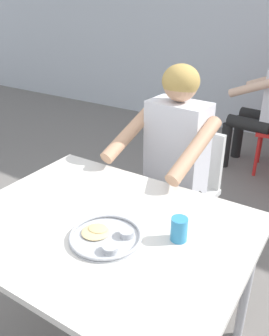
# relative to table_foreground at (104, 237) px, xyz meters

# --- Properties ---
(table_foreground) EXTENTS (1.18, 0.90, 0.74)m
(table_foreground) POSITION_rel_table_foreground_xyz_m (0.00, 0.00, 0.00)
(table_foreground) COLOR silver
(table_foreground) RESTS_ON ground
(thali_tray) EXTENTS (0.28, 0.28, 0.03)m
(thali_tray) POSITION_rel_table_foreground_xyz_m (0.07, -0.07, 0.08)
(thali_tray) COLOR #B7BABF
(thali_tray) RESTS_ON table_foreground
(drinking_cup) EXTENTS (0.06, 0.06, 0.10)m
(drinking_cup) POSITION_rel_table_foreground_xyz_m (0.30, 0.07, 0.12)
(drinking_cup) COLOR #338CBF
(drinking_cup) RESTS_ON table_foreground
(chair_foreground) EXTENTS (0.44, 0.44, 0.83)m
(chair_foreground) POSITION_rel_table_foreground_xyz_m (-0.05, 0.91, -0.18)
(chair_foreground) COLOR silver
(chair_foreground) RESTS_ON ground
(diner_foreground) EXTENTS (0.52, 0.57, 1.26)m
(diner_foreground) POSITION_rel_table_foreground_xyz_m (-0.06, 0.70, 0.08)
(diner_foreground) COLOR #2B2B2B
(diner_foreground) RESTS_ON ground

